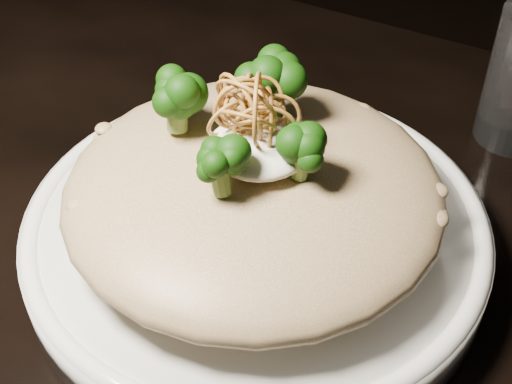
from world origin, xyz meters
TOP-DOWN VIEW (x-y plane):
  - table at (0.00, 0.00)m, footprint 1.10×0.80m
  - plate at (-0.02, 0.05)m, footprint 0.32×0.32m
  - risotto at (-0.02, 0.05)m, footprint 0.25×0.25m
  - broccoli at (-0.02, 0.05)m, footprint 0.14×0.14m
  - cheese at (-0.02, 0.05)m, footprint 0.06×0.06m
  - shallots at (-0.02, 0.05)m, footprint 0.05×0.05m

SIDE VIEW (x-z plane):
  - table at x=0.00m, z-range 0.29..1.04m
  - plate at x=-0.02m, z-range 0.75..0.78m
  - risotto at x=-0.02m, z-range 0.78..0.84m
  - cheese at x=-0.02m, z-range 0.84..0.86m
  - broccoli at x=-0.02m, z-range 0.84..0.89m
  - shallots at x=-0.02m, z-range 0.86..0.89m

